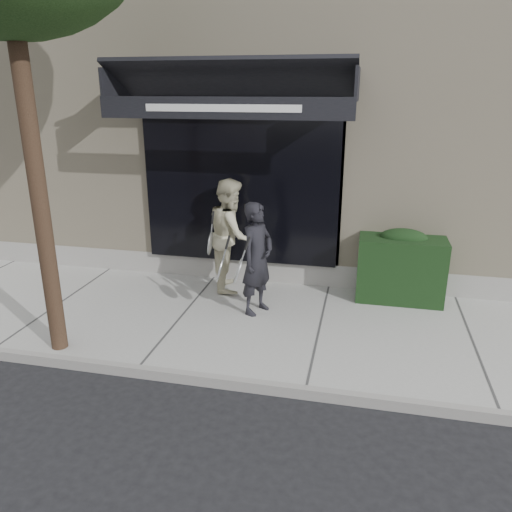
# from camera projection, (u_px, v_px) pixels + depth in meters

# --- Properties ---
(ground) EXTENTS (80.00, 80.00, 0.00)m
(ground) POSITION_uv_depth(u_px,v_px,m) (320.00, 334.00, 6.98)
(ground) COLOR black
(ground) RESTS_ON ground
(sidewalk) EXTENTS (20.00, 3.00, 0.12)m
(sidewalk) POSITION_uv_depth(u_px,v_px,m) (320.00, 330.00, 6.96)
(sidewalk) COLOR #979792
(sidewalk) RESTS_ON ground
(curb) EXTENTS (20.00, 0.10, 0.14)m
(curb) POSITION_uv_depth(u_px,v_px,m) (306.00, 392.00, 5.52)
(curb) COLOR gray
(curb) RESTS_ON ground
(building_facade) EXTENTS (14.30, 8.04, 5.64)m
(building_facade) POSITION_uv_depth(u_px,v_px,m) (347.00, 114.00, 10.69)
(building_facade) COLOR beige
(building_facade) RESTS_ON ground
(hedge) EXTENTS (1.30, 0.70, 1.14)m
(hedge) POSITION_uv_depth(u_px,v_px,m) (401.00, 266.00, 7.70)
(hedge) COLOR black
(hedge) RESTS_ON sidewalk
(pedestrian_front) EXTENTS (0.87, 0.85, 1.65)m
(pedestrian_front) POSITION_uv_depth(u_px,v_px,m) (257.00, 259.00, 7.15)
(pedestrian_front) COLOR black
(pedestrian_front) RESTS_ON sidewalk
(pedestrian_back) EXTENTS (0.88, 1.02, 1.81)m
(pedestrian_back) POSITION_uv_depth(u_px,v_px,m) (231.00, 235.00, 8.03)
(pedestrian_back) COLOR beige
(pedestrian_back) RESTS_ON sidewalk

